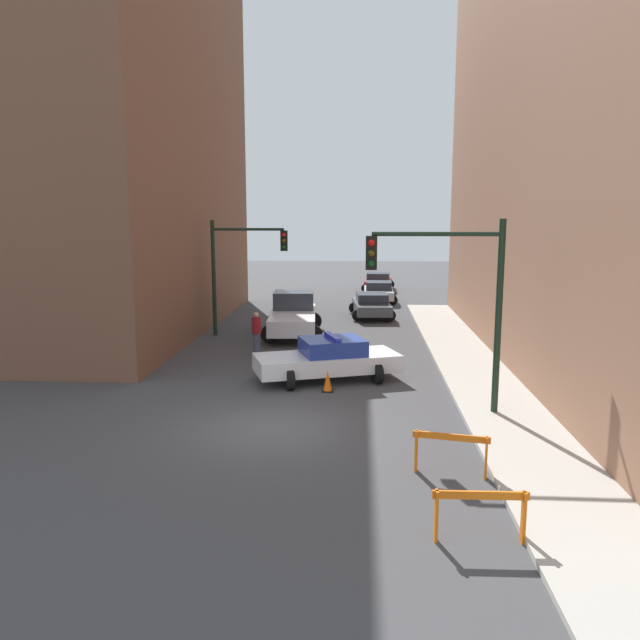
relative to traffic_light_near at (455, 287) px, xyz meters
The scene contains 14 objects.
ground_plane 6.06m from the traffic_light_near, 163.85° to the right, with size 120.00×120.00×0.00m, color #424244.
sidewalk_right 4.01m from the traffic_light_near, 42.95° to the right, with size 2.40×44.00×0.12m.
building_corner_left 21.79m from the traffic_light_near, 142.95° to the left, with size 14.00×20.00×18.97m.
traffic_light_near is the anchor object (origin of this frame).
traffic_light_far 13.61m from the traffic_light_near, 126.18° to the left, with size 3.44×0.35×5.20m.
police_car 5.67m from the traffic_light_near, 135.96° to the left, with size 5.05×3.30×1.52m.
white_truck 12.89m from the traffic_light_near, 116.25° to the left, with size 2.90×5.53×1.90m.
parked_car_near 16.94m from the traffic_light_near, 96.63° to the left, with size 2.50×4.43×1.31m.
parked_car_mid 22.84m from the traffic_light_near, 93.52° to the left, with size 2.30×4.32×1.31m.
parked_car_far 28.93m from the traffic_light_near, 92.49° to the left, with size 2.49×4.42×1.31m.
pedestrian_crossing 10.19m from the traffic_light_near, 132.12° to the left, with size 0.45×0.45×1.66m.
barrier_front 7.41m from the traffic_light_near, 93.99° to the right, with size 1.60×0.20×0.90m.
barrier_mid 5.03m from the traffic_light_near, 98.04° to the right, with size 1.58×0.46×0.90m.
traffic_cone 5.18m from the traffic_light_near, 149.28° to the left, with size 0.36×0.36×0.66m.
Camera 1 is at (2.24, -15.27, 5.39)m, focal length 35.00 mm.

